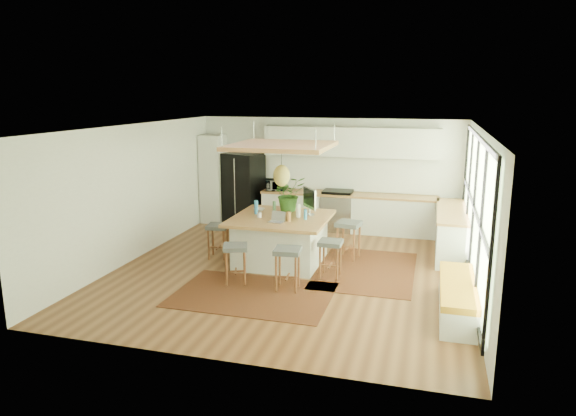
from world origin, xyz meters
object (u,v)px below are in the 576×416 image
(fridge, at_px, (244,188))
(stool_right_back, at_px, (348,242))
(stool_near_right, at_px, (288,270))
(microwave, at_px, (276,184))
(stool_right_front, at_px, (330,258))
(monitor, at_px, (309,202))
(island_plant, at_px, (289,197))
(stool_near_left, at_px, (236,264))
(island, at_px, (281,240))
(stool_left_side, at_px, (218,241))
(laptop, at_px, (276,216))

(fridge, height_order, stool_right_back, fridge)
(stool_near_right, distance_m, stool_right_back, 2.10)
(fridge, height_order, microwave, fridge)
(stool_right_front, relative_size, monitor, 1.17)
(stool_right_front, distance_m, island_plant, 1.79)
(island_plant, bearing_deg, stool_near_right, -75.16)
(stool_near_left, relative_size, stool_near_right, 0.95)
(stool_near_right, distance_m, island_plant, 2.18)
(fridge, height_order, monitor, fridge)
(island, distance_m, island_plant, 0.93)
(stool_near_left, xyz_separation_m, island_plant, (0.46, 1.88, 0.85))
(island, height_order, stool_right_back, island)
(fridge, relative_size, monitor, 3.05)
(microwave, bearing_deg, stool_left_side, -116.68)
(stool_left_side, relative_size, laptop, 2.32)
(stool_near_left, height_order, microwave, microwave)
(stool_near_left, height_order, island_plant, island_plant)
(fridge, xyz_separation_m, stool_right_front, (2.91, -3.34, -0.57))
(stool_near_right, xyz_separation_m, microwave, (-1.45, 4.07, 0.74))
(island, distance_m, stool_left_side, 1.32)
(island_plant, bearing_deg, fridge, 129.43)
(stool_right_front, relative_size, laptop, 2.31)
(stool_near_left, height_order, stool_right_front, stool_near_left)
(laptop, bearing_deg, island, 105.58)
(stool_right_front, height_order, island_plant, island_plant)
(stool_right_front, distance_m, laptop, 1.28)
(microwave, relative_size, island_plant, 0.70)
(island_plant, bearing_deg, stool_left_side, -155.10)
(fridge, relative_size, microwave, 3.64)
(stool_right_back, distance_m, island_plant, 1.50)
(stool_near_left, xyz_separation_m, laptop, (0.48, 0.87, 0.70))
(fridge, distance_m, laptop, 3.71)
(stool_near_right, bearing_deg, stool_near_left, 176.28)
(fridge, distance_m, island, 3.34)
(island, relative_size, stool_right_back, 2.39)
(laptop, height_order, monitor, monitor)
(island, bearing_deg, laptop, -84.93)
(stool_near_left, distance_m, laptop, 1.21)
(island, relative_size, stool_near_right, 2.50)
(island, distance_m, stool_near_left, 1.40)
(fridge, bearing_deg, monitor, -31.22)
(stool_left_side, distance_m, laptop, 1.57)
(stool_near_right, height_order, microwave, microwave)
(fridge, xyz_separation_m, stool_left_side, (0.49, -2.83, -0.57))
(fridge, bearing_deg, stool_right_front, -33.32)
(island, xyz_separation_m, stool_left_side, (-1.31, -0.06, -0.11))
(stool_near_left, relative_size, laptop, 2.33)
(stool_left_side, bearing_deg, stool_right_back, 14.02)
(stool_near_right, xyz_separation_m, stool_right_back, (0.72, 1.97, 0.00))
(fridge, distance_m, island_plant, 2.88)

